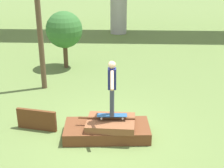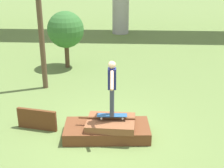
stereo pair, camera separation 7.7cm
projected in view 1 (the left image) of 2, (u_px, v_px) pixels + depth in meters
ground_plane at (107, 136)px, 8.86m from camera, size 80.00×80.00×0.00m
scrap_pile at (108, 129)px, 8.76m from camera, size 2.45×1.26×0.60m
scrap_plank_loose at (37, 120)px, 9.10m from camera, size 1.21×0.32×0.63m
skateboard at (112, 115)px, 8.57m from camera, size 0.84×0.26×0.09m
skater at (112, 85)px, 8.24m from camera, size 0.23×1.13×1.55m
tree_behind_left at (64, 30)px, 13.92m from camera, size 1.64×1.64×2.59m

